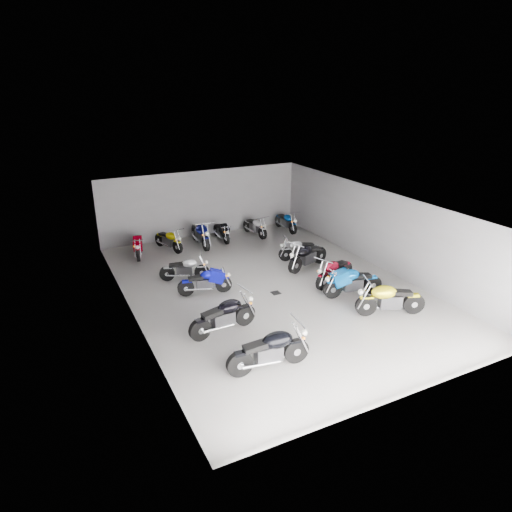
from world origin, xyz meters
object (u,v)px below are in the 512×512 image
object	(u,v)px
motorcycle_right_d	(334,271)
motorcycle_back_d	(222,231)
motorcycle_left_a	(270,350)
motorcycle_right_b	(389,299)
motorcycle_left_f	(185,269)
motorcycle_left_e	(206,282)
motorcycle_right_f	(300,249)
motorcycle_back_c	(200,234)
motorcycle_right_c	(352,282)
motorcycle_right_e	(307,256)
motorcycle_back_a	(138,245)
drain_grate	(276,293)
motorcycle_back_e	(255,226)
motorcycle_back_b	(169,240)
motorcycle_left_c	(224,316)
motorcycle_back_f	(286,221)

from	to	relation	value
motorcycle_right_d	motorcycle_back_d	xyz separation A→B (m)	(-1.87, 6.58, -0.07)
motorcycle_left_a	motorcycle_right_b	world-z (taller)	motorcycle_left_a
motorcycle_left_f	motorcycle_right_d	xyz separation A→B (m)	(4.91, -2.88, 0.06)
motorcycle_left_e	motorcycle_right_f	world-z (taller)	motorcycle_left_e
motorcycle_back_c	motorcycle_back_d	distance (m)	1.20
motorcycle_right_c	motorcycle_right_e	size ratio (longest dim) A/B	1.01
motorcycle_left_e	motorcycle_right_f	size ratio (longest dim) A/B	1.01
motorcycle_right_d	motorcycle_left_f	bearing A→B (deg)	40.49
motorcycle_left_e	motorcycle_right_b	size ratio (longest dim) A/B	0.88
motorcycle_left_f	motorcycle_back_a	xyz separation A→B (m)	(-1.00, 3.43, 0.04)
drain_grate	motorcycle_back_e	distance (m)	6.59
motorcycle_left_e	motorcycle_right_e	distance (m)	4.58
motorcycle_back_c	motorcycle_back_e	size ratio (longest dim) A/B	1.21
motorcycle_back_b	motorcycle_back_d	xyz separation A→B (m)	(2.65, 0.17, -0.03)
motorcycle_back_a	motorcycle_right_b	bearing A→B (deg)	138.39
motorcycle_left_c	motorcycle_right_d	xyz separation A→B (m)	(5.08, 1.40, -0.03)
motorcycle_right_d	motorcycle_back_d	size ratio (longest dim) A/B	1.11
motorcycle_right_b	motorcycle_back_f	size ratio (longest dim) A/B	1.10
motorcycle_back_c	motorcycle_back_e	world-z (taller)	motorcycle_back_c
motorcycle_right_b	motorcycle_back_e	distance (m)	9.26
motorcycle_right_f	motorcycle_back_e	bearing A→B (deg)	16.11
motorcycle_back_f	motorcycle_left_f	bearing A→B (deg)	28.46
motorcycle_left_f	motorcycle_back_d	world-z (taller)	motorcycle_left_f
motorcycle_back_b	motorcycle_back_c	world-z (taller)	motorcycle_back_c
motorcycle_right_d	motorcycle_right_f	size ratio (longest dim) A/B	1.09
motorcycle_right_e	motorcycle_back_c	size ratio (longest dim) A/B	0.92
motorcycle_right_d	motorcycle_back_c	xyz separation A→B (m)	(-3.04, 6.31, 0.05)
motorcycle_left_c	motorcycle_back_c	distance (m)	7.98
motorcycle_right_f	motorcycle_back_c	bearing A→B (deg)	53.61
motorcycle_right_b	motorcycle_back_f	xyz separation A→B (m)	(1.45, 9.27, -0.07)
motorcycle_left_a	motorcycle_back_a	bearing A→B (deg)	-169.00
motorcycle_left_c	motorcycle_back_b	bearing A→B (deg)	167.61
drain_grate	motorcycle_back_c	xyz separation A→B (m)	(-0.69, 6.02, 0.57)
motorcycle_right_b	motorcycle_back_a	distance (m)	10.95
motorcycle_left_f	motorcycle_back_b	world-z (taller)	motorcycle_back_b
motorcycle_right_c	motorcycle_right_d	size ratio (longest dim) A/B	1.05
motorcycle_back_b	motorcycle_right_b	bearing A→B (deg)	98.51
motorcycle_left_f	motorcycle_right_e	xyz separation A→B (m)	(4.84, -1.12, 0.08)
motorcycle_back_c	motorcycle_back_d	bearing A→B (deg)	-164.44
motorcycle_back_a	motorcycle_back_e	world-z (taller)	motorcycle_back_a
drain_grate	motorcycle_back_b	size ratio (longest dim) A/B	0.17
drain_grate	motorcycle_left_e	xyz separation A→B (m)	(-2.29, 1.09, 0.47)
motorcycle_back_e	motorcycle_left_f	bearing A→B (deg)	30.56
motorcycle_right_b	motorcycle_back_a	world-z (taller)	motorcycle_right_b
motorcycle_back_e	drain_grate	bearing A→B (deg)	63.88
motorcycle_left_c	motorcycle_right_e	distance (m)	5.93
drain_grate	motorcycle_back_c	distance (m)	6.09
motorcycle_right_f	motorcycle_back_d	xyz separation A→B (m)	(-2.04, 3.83, -0.01)
drain_grate	motorcycle_right_f	size ratio (longest dim) A/B	0.17
motorcycle_back_a	motorcycle_back_b	bearing A→B (deg)	-161.62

